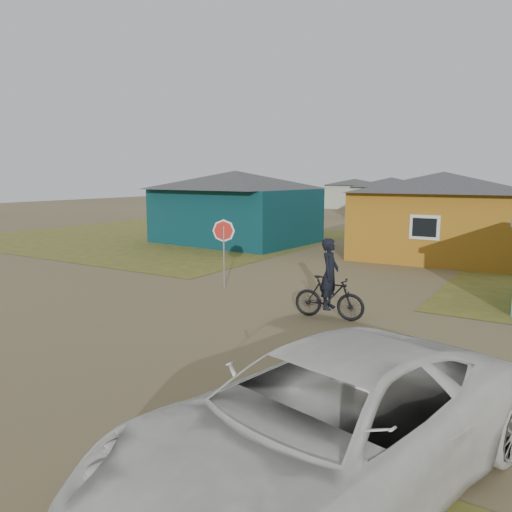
{
  "coord_description": "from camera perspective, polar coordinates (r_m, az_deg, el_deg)",
  "views": [
    {
      "loc": [
        7.39,
        -9.65,
        3.7
      ],
      "look_at": [
        -0.55,
        3.0,
        1.3
      ],
      "focal_mm": 35.0,
      "sensor_mm": 36.0,
      "label": 1
    }
  ],
  "objects": [
    {
      "name": "grass_nw",
      "position": [
        31.37,
        -11.18,
        2.19
      ],
      "size": [
        20.0,
        18.0,
        0.0
      ],
      "primitive_type": "cube",
      "color": "olive",
      "rests_on": "ground"
    },
    {
      "name": "vehicle",
      "position": [
        6.13,
        7.77,
        -18.71
      ],
      "size": [
        4.13,
        6.55,
        1.68
      ],
      "primitive_type": "imported",
      "rotation": [
        0.0,
        0.0,
        -0.24
      ],
      "color": "silver",
      "rests_on": "ground"
    },
    {
      "name": "house_teal",
      "position": [
        28.13,
        -2.36,
        5.76
      ],
      "size": [
        8.93,
        7.08,
        4.0
      ],
      "color": "#092E34",
      "rests_on": "ground"
    },
    {
      "name": "ground",
      "position": [
        12.7,
        -5.15,
        -7.84
      ],
      "size": [
        120.0,
        120.0,
        0.0
      ],
      "primitive_type": "plane",
      "color": "olive"
    },
    {
      "name": "house_pale_north",
      "position": [
        59.65,
        11.17,
        7.08
      ],
      "size": [
        6.28,
        5.81,
        3.4
      ],
      "color": "#A5AF96",
      "rests_on": "ground"
    },
    {
      "name": "house_yellow",
      "position": [
        24.21,
        20.44,
        4.53
      ],
      "size": [
        7.72,
        6.76,
        3.9
      ],
      "color": "#A26919",
      "rests_on": "ground"
    },
    {
      "name": "stop_sign",
      "position": [
        16.48,
        -3.71,
        2.14
      ],
      "size": [
        0.75,
        0.06,
        2.3
      ],
      "color": "gray",
      "rests_on": "ground"
    },
    {
      "name": "cyclist",
      "position": [
        13.16,
        8.38,
        -3.83
      ],
      "size": [
        1.92,
        0.75,
        2.12
      ],
      "color": "black",
      "rests_on": "ground"
    },
    {
      "name": "house_pale_west",
      "position": [
        45.7,
        15.14,
        6.49
      ],
      "size": [
        7.04,
        6.15,
        3.6
      ],
      "color": "#A5AF96",
      "rests_on": "ground"
    }
  ]
}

